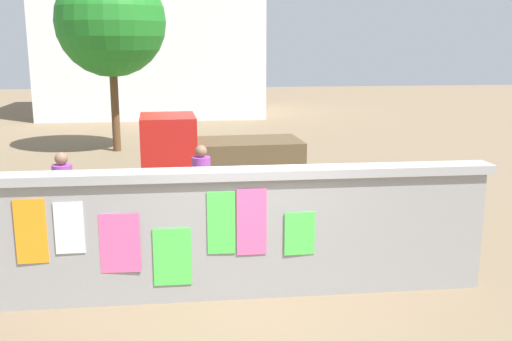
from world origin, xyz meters
The scene contains 10 objects.
ground centered at (0.00, 8.00, 0.00)m, with size 60.00×60.00×0.00m, color #7A664C.
poster_wall centered at (-0.01, 0.00, 0.92)m, with size 6.76×0.42×1.79m.
auto_rickshaw_truck centered at (-0.23, 5.55, 0.90)m, with size 3.67×1.68×1.85m.
motorcycle centered at (1.63, 2.59, 0.46)m, with size 1.90×0.56×0.87m.
bicycle_near centered at (-1.54, 1.98, 0.36)m, with size 1.66×0.59×0.95m.
bicycle_far centered at (-2.75, 3.88, 0.36)m, with size 1.71×0.44×0.95m.
person_walking centered at (-0.56, 2.90, 0.99)m, with size 0.44×0.44×1.62m.
person_bystander centered at (-2.92, 2.48, 0.99)m, with size 0.35×0.35×1.62m.
tree_roadside centered at (-3.05, 11.46, 4.03)m, with size 3.38×3.38×5.73m.
building_background centered at (-2.29, 21.88, 3.28)m, with size 10.41×6.97×6.52m.
Camera 1 is at (-0.80, -7.57, 3.44)m, focal length 41.22 mm.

